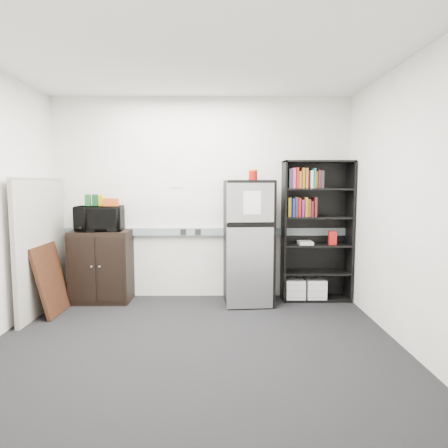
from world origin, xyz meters
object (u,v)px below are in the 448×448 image
(cubicle_partition, at_px, (41,245))
(refrigerator, at_px, (248,242))
(microwave, at_px, (100,218))
(cabinet, at_px, (102,266))
(bookshelf, at_px, (315,228))

(cubicle_partition, height_order, refrigerator, cubicle_partition)
(cubicle_partition, relative_size, microwave, 2.79)
(cabinet, distance_m, refrigerator, 1.96)
(bookshelf, distance_m, cubicle_partition, 3.45)
(refrigerator, bearing_deg, cabinet, 172.97)
(cabinet, bearing_deg, microwave, -90.00)
(bookshelf, relative_size, microwave, 3.19)
(microwave, bearing_deg, bookshelf, -3.56)
(microwave, height_order, refrigerator, refrigerator)
(bookshelf, relative_size, cubicle_partition, 1.14)
(cubicle_partition, distance_m, microwave, 0.77)
(bookshelf, distance_m, cabinet, 2.86)
(bookshelf, xyz_separation_m, cubicle_partition, (-3.41, -0.49, -0.16))
(cabinet, height_order, microwave, microwave)
(cabinet, xyz_separation_m, microwave, (0.00, -0.02, 0.63))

